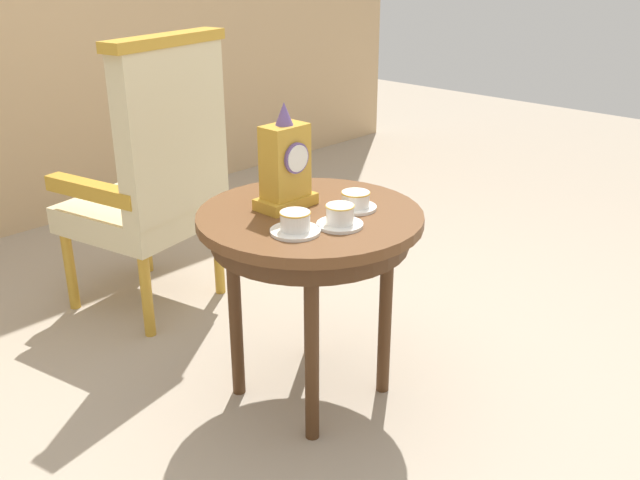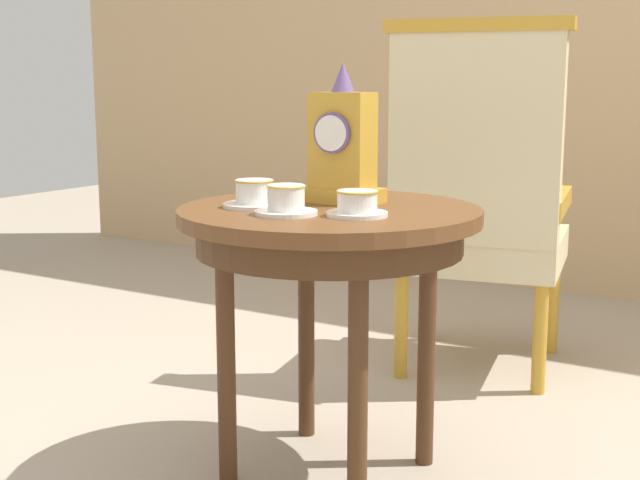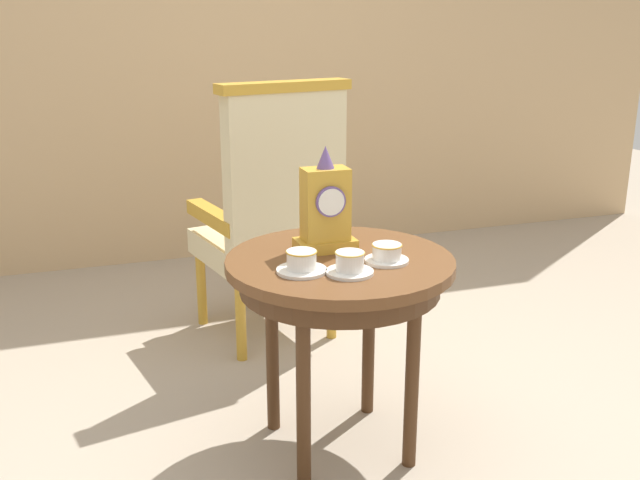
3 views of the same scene
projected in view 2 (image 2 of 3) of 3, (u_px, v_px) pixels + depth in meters
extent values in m
plane|color=tan|center=(333.00, 480.00, 2.12)|extent=(10.00, 10.00, 0.00)
cylinder|color=brown|center=(329.00, 215.00, 2.05)|extent=(0.71, 0.71, 0.03)
cylinder|color=#482B16|center=(329.00, 237.00, 2.06)|extent=(0.63, 0.63, 0.07)
cylinder|color=#482B16|center=(427.00, 344.00, 2.17)|extent=(0.04, 0.04, 0.63)
cylinder|color=#482B16|center=(306.00, 323.00, 2.35)|extent=(0.04, 0.04, 0.63)
cylinder|color=#482B16|center=(226.00, 358.00, 2.05)|extent=(0.04, 0.04, 0.63)
cylinder|color=#482B16|center=(358.00, 385.00, 1.87)|extent=(0.04, 0.04, 0.63)
cylinder|color=white|center=(255.00, 205.00, 2.05)|extent=(0.15, 0.15, 0.01)
cylinder|color=white|center=(254.00, 191.00, 2.04)|extent=(0.09, 0.09, 0.06)
torus|color=gold|center=(254.00, 181.00, 2.04)|extent=(0.09, 0.09, 0.00)
cylinder|color=white|center=(286.00, 213.00, 1.93)|extent=(0.14, 0.14, 0.01)
cylinder|color=white|center=(286.00, 197.00, 1.93)|extent=(0.08, 0.08, 0.06)
torus|color=gold|center=(286.00, 186.00, 1.92)|extent=(0.09, 0.09, 0.00)
cylinder|color=white|center=(357.00, 214.00, 1.91)|extent=(0.14, 0.14, 0.01)
cylinder|color=white|center=(357.00, 201.00, 1.91)|extent=(0.09, 0.09, 0.05)
torus|color=gold|center=(357.00, 192.00, 1.90)|extent=(0.09, 0.09, 0.00)
cube|color=gold|center=(342.00, 195.00, 2.13)|extent=(0.19, 0.11, 0.04)
cube|color=gold|center=(343.00, 140.00, 2.10)|extent=(0.14, 0.09, 0.23)
cylinder|color=#664C8C|center=(332.00, 133.00, 2.06)|extent=(0.10, 0.01, 0.10)
cylinder|color=white|center=(331.00, 133.00, 2.05)|extent=(0.08, 0.00, 0.08)
cone|color=#664C8C|center=(343.00, 77.00, 2.08)|extent=(0.06, 0.06, 0.07)
cube|color=beige|center=(482.00, 248.00, 2.92)|extent=(0.61, 0.61, 0.11)
cube|color=beige|center=(475.00, 140.00, 2.65)|extent=(0.53, 0.19, 0.64)
cube|color=gold|center=(478.00, 25.00, 2.59)|extent=(0.57, 0.21, 0.04)
cube|color=gold|center=(556.00, 203.00, 2.82)|extent=(0.16, 0.47, 0.06)
cube|color=gold|center=(416.00, 196.00, 2.97)|extent=(0.16, 0.47, 0.06)
cylinder|color=gold|center=(553.00, 305.00, 3.09)|extent=(0.04, 0.04, 0.35)
cylinder|color=gold|center=(431.00, 295.00, 3.24)|extent=(0.04, 0.04, 0.35)
cylinder|color=gold|center=(540.00, 339.00, 2.69)|extent=(0.04, 0.04, 0.35)
cylinder|color=gold|center=(401.00, 325.00, 2.83)|extent=(0.04, 0.04, 0.35)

